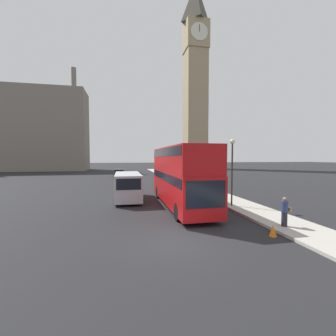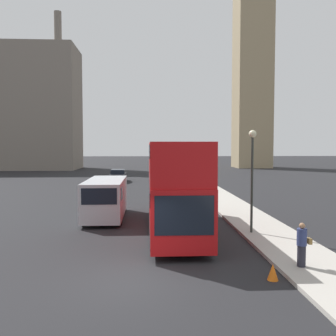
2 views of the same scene
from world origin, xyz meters
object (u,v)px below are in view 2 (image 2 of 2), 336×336
(parked_sedan, at_px, (118,176))
(red_double_decker_bus, at_px, (174,182))
(pedestrian, at_px, (302,245))
(street_lamp, at_px, (252,164))
(clock_tower, at_px, (253,10))
(white_van, at_px, (106,198))

(parked_sedan, bearing_deg, red_double_decker_bus, -79.48)
(pedestrian, distance_m, street_lamp, 5.84)
(red_double_decker_bus, bearing_deg, pedestrian, -57.64)
(red_double_decker_bus, relative_size, pedestrian, 7.08)
(clock_tower, distance_m, parked_sedan, 49.30)
(red_double_decker_bus, height_order, white_van, red_double_decker_bus)
(white_van, bearing_deg, parked_sedan, 92.73)
(white_van, relative_size, parked_sedan, 1.30)
(red_double_decker_bus, bearing_deg, clock_tower, 70.61)
(white_van, distance_m, pedestrian, 12.64)
(white_van, bearing_deg, street_lamp, -31.20)
(clock_tower, bearing_deg, street_lamp, -105.64)
(red_double_decker_bus, bearing_deg, street_lamp, -17.21)
(clock_tower, xyz_separation_m, white_van, (-23.68, -52.80, -30.29))
(street_lamp, bearing_deg, white_van, 148.80)
(clock_tower, relative_size, white_van, 9.95)
(red_double_decker_bus, distance_m, pedestrian, 7.73)
(white_van, height_order, street_lamp, street_lamp)
(street_lamp, bearing_deg, clock_tower, 74.36)
(clock_tower, relative_size, parked_sedan, 12.96)
(clock_tower, height_order, street_lamp, clock_tower)
(white_van, xyz_separation_m, parked_sedan, (-1.12, 23.43, -0.58))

